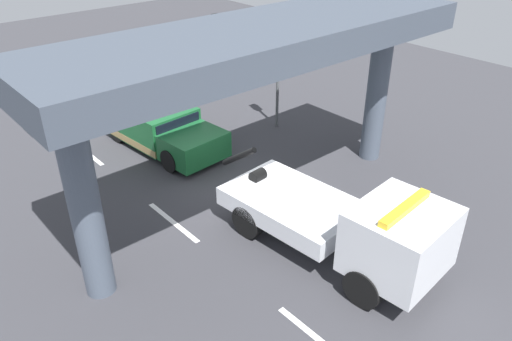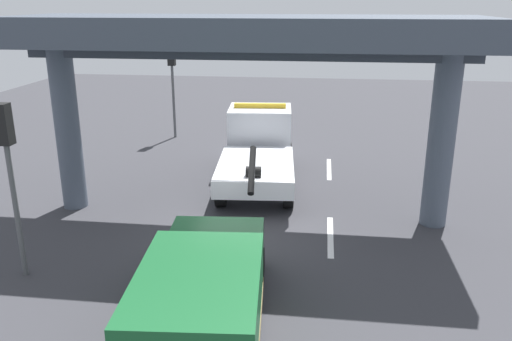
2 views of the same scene
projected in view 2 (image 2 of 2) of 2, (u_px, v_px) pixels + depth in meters
The scene contains 8 objects.
ground_plane at pixel (241, 233), 14.63m from camera, with size 60.00×40.00×0.10m, color #38383D.
lane_stripe_mid at pixel (330, 236), 14.32m from camera, with size 2.60×0.16×0.01m, color silver.
lane_stripe_east at pixel (329, 169), 19.98m from camera, with size 2.60×0.16×0.01m, color silver.
tow_truck_white at pixel (258, 146), 18.58m from camera, with size 7.33×2.83×2.46m.
towed_van_green at pixel (204, 295), 10.03m from camera, with size 5.35×2.56×1.58m.
overpass_structure at pixel (246, 45), 14.26m from camera, with size 3.60×12.80×5.73m.
traffic_light_far at pixel (8, 153), 11.43m from camera, with size 0.39×0.32×4.07m.
traffic_light_mid at pixel (172, 71), 23.66m from camera, with size 0.39×0.32×4.21m.
Camera 2 is at (-13.20, -2.10, 6.17)m, focal length 36.90 mm.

